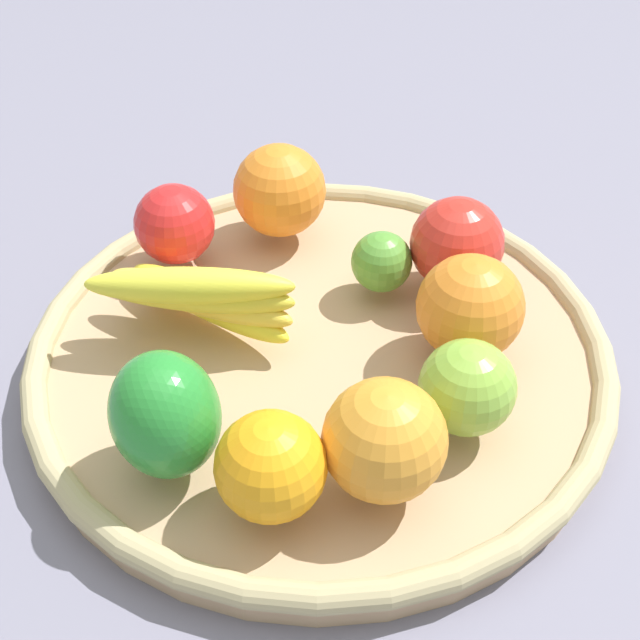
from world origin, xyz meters
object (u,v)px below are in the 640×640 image
banana_bunch (198,295)px  orange_0 (280,190)px  apple_2 (457,244)px  apple_1 (467,387)px  orange_1 (271,466)px  bell_pepper (165,415)px  orange_3 (385,440)px  orange_2 (470,307)px  lime_0 (382,262)px  apple_0 (174,224)px

banana_bunch → orange_0: orange_0 is taller
apple_2 → apple_1: bearing=19.1°
banana_bunch → apple_2: bearing=128.8°
orange_1 → apple_1: orange_1 is taller
apple_1 → apple_2: bearing=-160.9°
orange_0 → apple_1: orange_0 is taller
banana_bunch → bell_pepper: 0.14m
orange_3 → orange_2: size_ratio=1.00×
orange_1 → apple_1: (-0.12, 0.09, -0.00)m
apple_1 → bell_pepper: size_ratio=0.75×
orange_1 → lime_0: bearing=-177.1°
orange_2 → bell_pepper: bearing=-39.3°
banana_bunch → apple_2: apple_2 is taller
banana_bunch → orange_3: (0.09, 0.19, 0.01)m
orange_1 → orange_0: orange_0 is taller
apple_0 → lime_0: 0.18m
banana_bunch → apple_2: 0.22m
apple_0 → orange_3: orange_3 is taller
orange_1 → apple_2: size_ratio=0.93×
orange_0 → banana_bunch: bearing=-0.8°
orange_2 → lime_0: size_ratio=1.60×
orange_3 → orange_2: same height
apple_0 → apple_1: same height
banana_bunch → lime_0: size_ratio=3.19×
orange_2 → lime_0: bearing=-118.0°
lime_0 → apple_0: bearing=-80.1°
apple_2 → lime_0: bearing=-60.8°
banana_bunch → orange_1: (0.13, 0.13, 0.00)m
banana_bunch → orange_1: 0.18m
orange_0 → orange_2: size_ratio=1.01×
banana_bunch → orange_3: bearing=64.4°
orange_3 → bell_pepper: 0.14m
orange_1 → orange_2: orange_2 is taller
apple_2 → banana_bunch: bearing=-51.2°
apple_0 → orange_3: 0.30m
orange_2 → bell_pepper: 0.24m
orange_1 → apple_2: apple_2 is taller
orange_3 → apple_2: bearing=-175.5°
orange_1 → apple_0: size_ratio=1.05×
banana_bunch → orange_2: (-0.06, 0.20, 0.01)m
banana_bunch → lime_0: (-0.11, 0.11, -0.01)m
orange_3 → orange_2: 0.15m
orange_0 → orange_2: (0.09, 0.20, -0.00)m
bell_pepper → apple_1: bearing=70.2°
orange_1 → orange_2: size_ratio=0.88×
apple_0 → apple_2: size_ratio=0.89×
orange_0 → orange_3: size_ratio=1.01×
bell_pepper → apple_2: bearing=102.8°
apple_2 → orange_0: bearing=-94.0°
banana_bunch → apple_1: apple_1 is taller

